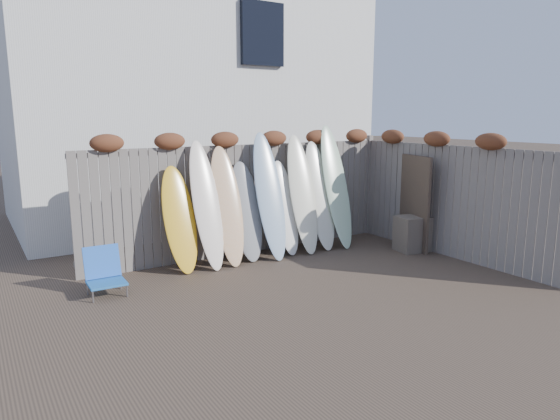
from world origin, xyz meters
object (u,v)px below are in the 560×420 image
beach_chair (104,272)px  lattice_panel (412,202)px  wooden_crate (412,234)px  surfboard_0 (180,219)px

beach_chair → lattice_panel: (5.62, -0.54, 0.58)m
wooden_crate → beach_chair: bearing=172.2°
beach_chair → lattice_panel: bearing=-5.5°
wooden_crate → surfboard_0: surfboard_0 is taller
wooden_crate → surfboard_0: bearing=164.2°
wooden_crate → lattice_panel: size_ratio=0.37×
wooden_crate → surfboard_0: (-4.13, 1.17, 0.53)m
beach_chair → surfboard_0: 1.49m
surfboard_0 → wooden_crate: bearing=-18.8°
beach_chair → lattice_panel: lattice_panel is taller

